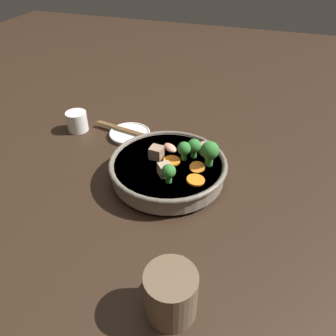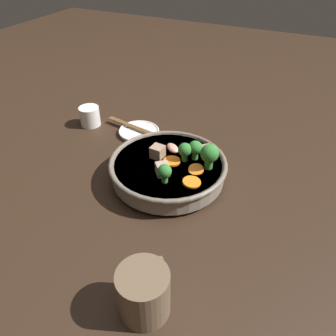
{
  "view_description": "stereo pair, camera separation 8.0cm",
  "coord_description": "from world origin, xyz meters",
  "views": [
    {
      "loc": [
        -0.6,
        -0.2,
        0.52
      ],
      "look_at": [
        0.0,
        0.0,
        0.04
      ],
      "focal_mm": 35.0,
      "sensor_mm": 36.0,
      "label": 1
    },
    {
      "loc": [
        -0.58,
        -0.28,
        0.52
      ],
      "look_at": [
        0.0,
        0.0,
        0.04
      ],
      "focal_mm": 35.0,
      "sensor_mm": 36.0,
      "label": 2
    }
  ],
  "objects": [
    {
      "name": "stirfry_bowl",
      "position": [
        0.0,
        -0.0,
        0.04
      ],
      "size": [
        0.29,
        0.29,
        0.11
      ],
      "color": "slate",
      "rests_on": "ground_plane"
    },
    {
      "name": "side_saucer",
      "position": [
        0.16,
        0.17,
        0.01
      ],
      "size": [
        0.12,
        0.12,
        0.01
      ],
      "color": "white",
      "rests_on": "ground_plane"
    },
    {
      "name": "dark_mug",
      "position": [
        -0.32,
        -0.11,
        0.05
      ],
      "size": [
        0.11,
        0.09,
        0.09
      ],
      "color": "brown",
      "rests_on": "ground_plane"
    },
    {
      "name": "chopsticks_pair",
      "position": [
        0.16,
        0.17,
        0.02
      ],
      "size": [
        0.06,
        0.23,
        0.01
      ],
      "color": "olive",
      "rests_on": "side_saucer"
    },
    {
      "name": "ground_plane",
      "position": [
        0.0,
        0.0,
        0.0
      ],
      "size": [
        3.0,
        3.0,
        0.0
      ],
      "primitive_type": "plane",
      "color": "black"
    },
    {
      "name": "tea_cup",
      "position": [
        0.14,
        0.34,
        0.03
      ],
      "size": [
        0.06,
        0.06,
        0.06
      ],
      "color": "white",
      "rests_on": "ground_plane"
    }
  ]
}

